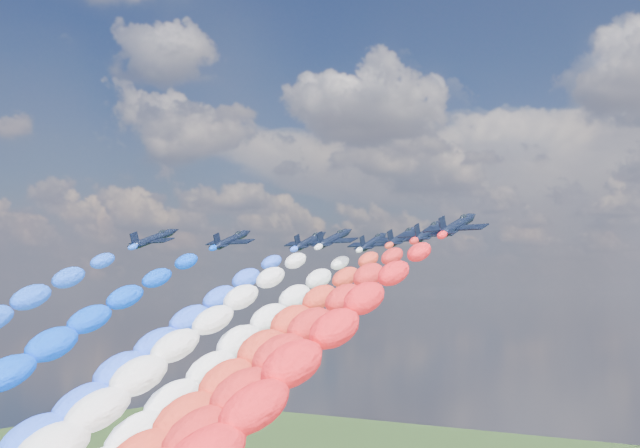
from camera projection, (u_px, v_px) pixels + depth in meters
The scene contains 13 objects.
jet_0 at pixel (154, 239), 149.35m from camera, with size 9.01×12.08×2.66m, color black, non-canonical shape.
jet_1 at pixel (232, 240), 152.24m from camera, with size 9.01×12.08×2.66m, color black, non-canonical shape.
jet_2 at pixel (310, 241), 155.74m from camera, with size 9.01×12.08×2.66m, color black, non-canonical shape.
trail_2 at pixel (100, 406), 112.87m from camera, with size 7.03×95.90×52.55m, color #2C5AFF, non-canonical shape.
jet_3 at pixel (334, 239), 148.83m from camera, with size 9.01×12.08×2.66m, color black, non-canonical shape.
trail_3 at pixel (120, 414), 105.96m from camera, with size 7.03×95.90×52.55m, color white, non-canonical shape.
jet_4 at pixel (373, 242), 158.95m from camera, with size 9.01×12.08×2.66m, color black, non-canonical shape.
trail_4 at pixel (192, 403), 116.08m from camera, with size 7.03×95.90×52.55m, color white, non-canonical shape.
jet_5 at pixel (403, 237), 144.27m from camera, with size 9.01×12.08×2.66m, color black, non-canonical shape.
trail_5 at pixel (209, 419), 101.40m from camera, with size 7.03×95.90×52.55m, color red, non-canonical shape.
jet_6 at pixel (429, 232), 131.97m from camera, with size 9.01×12.08×2.66m, color black, non-canonical shape.
trail_6 at pixel (220, 436), 89.10m from camera, with size 7.03×95.90×52.55m, color red, non-canonical shape.
jet_7 at pixel (457, 225), 119.43m from camera, with size 9.01×12.08×2.66m, color black, non-canonical shape.
Camera 1 is at (78.53, -114.05, 86.83)m, focal length 47.95 mm.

